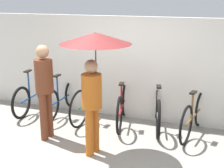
{
  "coord_description": "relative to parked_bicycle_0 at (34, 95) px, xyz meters",
  "views": [
    {
      "loc": [
        1.81,
        -3.99,
        2.53
      ],
      "look_at": [
        0.0,
        1.01,
        1.0
      ],
      "focal_mm": 50.0,
      "sensor_mm": 36.0,
      "label": 1
    }
  ],
  "objects": [
    {
      "name": "pedestrian_leading",
      "position": [
        1.02,
        -1.15,
        0.64
      ],
      "size": [
        0.32,
        0.32,
        1.71
      ],
      "rotation": [
        0.0,
        0.0,
        -0.04
      ],
      "color": "brown",
      "rests_on": "ground"
    },
    {
      "name": "back_wall",
      "position": [
        2.11,
        0.37,
        0.7
      ],
      "size": [
        12.21,
        0.12,
        2.12
      ],
      "color": "silver",
      "rests_on": "ground"
    },
    {
      "name": "parked_bicycle_5",
      "position": [
        3.51,
        -0.08,
        0.01
      ],
      "size": [
        0.46,
        1.66,
        1.01
      ],
      "rotation": [
        0.0,
        0.0,
        1.4
      ],
      "color": "black",
      "rests_on": "ground"
    },
    {
      "name": "parked_bicycle_0",
      "position": [
        0.0,
        0.0,
        0.0
      ],
      "size": [
        0.44,
        1.73,
        0.98
      ],
      "rotation": [
        0.0,
        0.0,
        1.63
      ],
      "color": "black",
      "rests_on": "ground"
    },
    {
      "name": "ground_plane",
      "position": [
        2.11,
        -1.68,
        -0.36
      ],
      "size": [
        30.0,
        30.0,
        0.0
      ],
      "primitive_type": "plane",
      "color": "gray"
    },
    {
      "name": "parked_bicycle_3",
      "position": [
        2.11,
        -0.06,
        0.01
      ],
      "size": [
        0.51,
        1.66,
        0.97
      ],
      "rotation": [
        0.0,
        0.0,
        1.78
      ],
      "color": "black",
      "rests_on": "ground"
    },
    {
      "name": "parked_bicycle_1",
      "position": [
        0.7,
        0.02,
        0.0
      ],
      "size": [
        0.44,
        1.67,
        1.11
      ],
      "rotation": [
        0.0,
        0.0,
        1.55
      ],
      "color": "black",
      "rests_on": "ground"
    },
    {
      "name": "parked_bicycle_4",
      "position": [
        2.81,
        0.02,
        0.02
      ],
      "size": [
        0.56,
        1.7,
        1.1
      ],
      "rotation": [
        0.0,
        0.0,
        1.81
      ],
      "color": "black",
      "rests_on": "ground"
    },
    {
      "name": "parked_bicycle_2",
      "position": [
        1.41,
        0.01,
        0.03
      ],
      "size": [
        0.44,
        1.8,
        0.97
      ],
      "rotation": [
        0.0,
        0.0,
        1.51
      ],
      "color": "black",
      "rests_on": "ground"
    },
    {
      "name": "pedestrian_center",
      "position": [
        2.05,
        -1.3,
        1.24
      ],
      "size": [
        1.13,
        1.13,
        1.98
      ],
      "rotation": [
        0.0,
        0.0,
        -0.15
      ],
      "color": "#B25619",
      "rests_on": "ground"
    }
  ]
}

